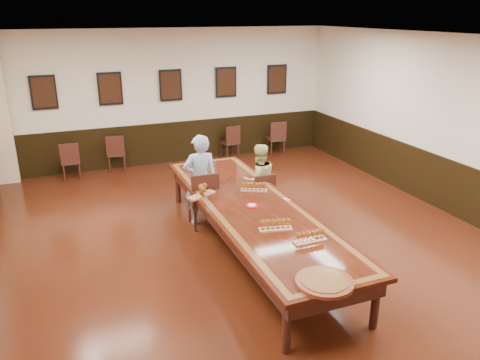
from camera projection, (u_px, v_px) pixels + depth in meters
name	position (u px, v px, depth m)	size (l,w,h in m)	color
floor	(252.00, 250.00, 7.40)	(8.00, 10.00, 0.02)	black
ceiling	(254.00, 38.00, 6.31)	(8.00, 10.00, 0.02)	white
wall_back	(171.00, 97.00, 11.23)	(8.00, 0.02, 3.20)	beige
wall_right	(461.00, 128.00, 8.26)	(0.02, 10.00, 3.20)	beige
chair_man	(203.00, 198.00, 8.07)	(0.47, 0.52, 1.01)	#301D15
chair_woman	(261.00, 195.00, 8.42)	(0.41, 0.44, 0.87)	#301D15
spare_chair_a	(70.00, 160.00, 10.40)	(0.40, 0.44, 0.85)	#301D15
spare_chair_b	(117.00, 152.00, 10.96)	(0.41, 0.45, 0.87)	#301D15
spare_chair_c	(230.00, 141.00, 11.93)	(0.40, 0.43, 0.85)	#301D15
spare_chair_d	(276.00, 138.00, 12.20)	(0.42, 0.46, 0.89)	#301D15
person_man	(200.00, 180.00, 8.07)	(0.59, 0.39, 1.61)	#4870B4
person_woman	(259.00, 181.00, 8.42)	(0.67, 0.52, 1.35)	#CACC7F
pink_phone	(287.00, 199.00, 7.37)	(0.06, 0.13, 0.01)	#FF549E
wainscoting	(252.00, 221.00, 7.23)	(8.00, 10.00, 1.00)	black
conference_table	(252.00, 214.00, 7.19)	(1.40, 5.00, 0.76)	black
posters	(171.00, 85.00, 11.07)	(6.14, 0.04, 0.74)	black
flight_a	(202.00, 191.00, 7.49)	(0.52, 0.36, 0.19)	#A96747
flight_b	(254.00, 187.00, 7.70)	(0.44, 0.31, 0.16)	#A96747
flight_c	(276.00, 225.00, 6.32)	(0.47, 0.23, 0.17)	#A96747
flight_d	(310.00, 237.00, 5.99)	(0.45, 0.14, 0.17)	#A96747
red_plate_grp	(252.00, 206.00, 7.11)	(0.21, 0.21, 0.03)	#B60C1A
carved_platter	(324.00, 282.00, 5.09)	(0.69, 0.69, 0.05)	#521D10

